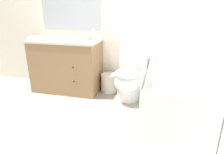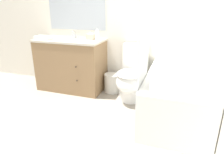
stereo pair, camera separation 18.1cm
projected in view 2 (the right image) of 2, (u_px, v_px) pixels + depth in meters
name	position (u px, v px, depth m)	size (l,w,h in m)	color
ground_plane	(78.00, 143.00, 2.05)	(14.00, 14.00, 0.00)	gray
wall_back	(121.00, 11.00, 3.03)	(8.00, 0.06, 2.50)	white
vanity_cabinet	(72.00, 64.00, 3.27)	(1.08, 0.58, 0.83)	olive
sink_faucet	(75.00, 36.00, 3.28)	(0.14, 0.12, 0.12)	silver
toilet	(132.00, 78.00, 2.91)	(0.39, 0.69, 0.80)	white
bathtub	(176.00, 97.00, 2.45)	(0.74, 1.37, 0.54)	white
shower_curtain	(144.00, 46.00, 2.07)	(0.01, 0.57, 1.85)	white
wastebasket	(112.00, 83.00, 3.23)	(0.26, 0.26, 0.30)	silver
tissue_box	(91.00, 36.00, 3.12)	(0.12, 0.11, 0.11)	beige
soap_dispenser	(97.00, 35.00, 3.00)	(0.06, 0.06, 0.18)	silver
hand_towel_folded	(44.00, 38.00, 3.10)	(0.25, 0.16, 0.06)	white
bath_towel_folded	(168.00, 85.00, 1.97)	(0.35, 0.20, 0.08)	white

